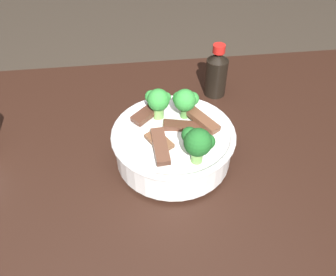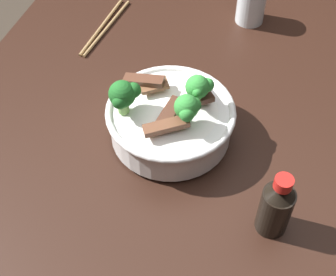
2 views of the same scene
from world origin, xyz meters
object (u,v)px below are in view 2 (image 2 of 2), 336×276
at_px(soy_sauce_bottle, 276,206).
at_px(drinking_glass, 251,5).
at_px(rice_bowl, 170,117).
at_px(chopsticks_pair, 105,27).

bearing_deg(soy_sauce_bottle, drinking_glass, -164.75).
distance_m(drinking_glass, soy_sauce_bottle, 0.53).
bearing_deg(drinking_glass, rice_bowl, -9.96).
bearing_deg(soy_sauce_bottle, rice_bowl, -121.67).
bearing_deg(soy_sauce_bottle, chopsticks_pair, -131.03).
distance_m(rice_bowl, drinking_glass, 0.39).
xyz_separation_m(rice_bowl, soy_sauce_bottle, (0.13, 0.21, 0.00)).
height_order(chopsticks_pair, soy_sauce_bottle, soy_sauce_bottle).
bearing_deg(drinking_glass, chopsticks_pair, -67.18).
xyz_separation_m(drinking_glass, chopsticks_pair, (0.13, -0.30, -0.04)).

